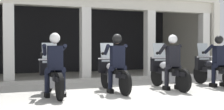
{
  "coord_description": "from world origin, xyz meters",
  "views": [
    {
      "loc": [
        -3.12,
        -7.37,
        1.26
      ],
      "look_at": [
        0.0,
        0.44,
        1.01
      ],
      "focal_mm": 48.24,
      "sensor_mm": 36.0,
      "label": 1
    }
  ],
  "objects_px": {
    "motorcycle_right": "(167,72)",
    "police_officer_far_right": "(219,56)",
    "police_officer_left": "(55,59)",
    "motorcycle_left": "(53,76)",
    "police_officer_center": "(117,58)",
    "motorcycle_far_right": "(212,70)",
    "motorcycle_center": "(113,73)",
    "police_officer_right": "(172,57)"
  },
  "relations": [
    {
      "from": "motorcycle_right",
      "to": "police_officer_left",
      "type": "bearing_deg",
      "value": -176.98
    },
    {
      "from": "motorcycle_left",
      "to": "police_officer_left",
      "type": "bearing_deg",
      "value": -92.1
    },
    {
      "from": "motorcycle_far_right",
      "to": "motorcycle_right",
      "type": "bearing_deg",
      "value": -179.03
    },
    {
      "from": "police_officer_left",
      "to": "police_officer_right",
      "type": "height_order",
      "value": "same"
    },
    {
      "from": "police_officer_far_right",
      "to": "motorcycle_center",
      "type": "bearing_deg",
      "value": 174.07
    },
    {
      "from": "motorcycle_far_right",
      "to": "police_officer_far_right",
      "type": "bearing_deg",
      "value": -90.13
    },
    {
      "from": "police_officer_left",
      "to": "motorcycle_center",
      "type": "distance_m",
      "value": 1.77
    },
    {
      "from": "motorcycle_left",
      "to": "police_officer_center",
      "type": "distance_m",
      "value": 1.75
    },
    {
      "from": "motorcycle_center",
      "to": "police_officer_far_right",
      "type": "height_order",
      "value": "police_officer_far_right"
    },
    {
      "from": "police_officer_right",
      "to": "police_officer_far_right",
      "type": "distance_m",
      "value": 1.68
    },
    {
      "from": "motorcycle_far_right",
      "to": "police_officer_right",
      "type": "bearing_deg",
      "value": -169.5
    },
    {
      "from": "motorcycle_center",
      "to": "motorcycle_right",
      "type": "xyz_separation_m",
      "value": [
        1.68,
        -0.1,
        0.0
      ]
    },
    {
      "from": "police_officer_center",
      "to": "police_officer_far_right",
      "type": "relative_size",
      "value": 1.0
    },
    {
      "from": "motorcycle_left",
      "to": "motorcycle_right",
      "type": "relative_size",
      "value": 1.0
    },
    {
      "from": "motorcycle_right",
      "to": "police_officer_far_right",
      "type": "height_order",
      "value": "police_officer_far_right"
    },
    {
      "from": "motorcycle_left",
      "to": "motorcycle_far_right",
      "type": "relative_size",
      "value": 1.0
    },
    {
      "from": "motorcycle_center",
      "to": "police_officer_center",
      "type": "height_order",
      "value": "police_officer_center"
    },
    {
      "from": "motorcycle_center",
      "to": "police_officer_right",
      "type": "height_order",
      "value": "police_officer_right"
    },
    {
      "from": "motorcycle_left",
      "to": "police_officer_far_right",
      "type": "relative_size",
      "value": 1.29
    },
    {
      "from": "police_officer_center",
      "to": "motorcycle_left",
      "type": "bearing_deg",
      "value": 167.99
    },
    {
      "from": "motorcycle_left",
      "to": "police_officer_far_right",
      "type": "distance_m",
      "value": 5.08
    },
    {
      "from": "police_officer_left",
      "to": "motorcycle_right",
      "type": "distance_m",
      "value": 3.41
    },
    {
      "from": "police_officer_center",
      "to": "motorcycle_right",
      "type": "distance_m",
      "value": 1.75
    },
    {
      "from": "police_officer_left",
      "to": "police_officer_right",
      "type": "relative_size",
      "value": 1.0
    },
    {
      "from": "motorcycle_left",
      "to": "police_officer_right",
      "type": "xyz_separation_m",
      "value": [
        3.37,
        -0.33,
        0.44
      ]
    },
    {
      "from": "motorcycle_center",
      "to": "motorcycle_far_right",
      "type": "xyz_separation_m",
      "value": [
        3.37,
        -0.07,
        0.0
      ]
    },
    {
      "from": "motorcycle_right",
      "to": "police_officer_far_right",
      "type": "xyz_separation_m",
      "value": [
        1.68,
        -0.26,
        0.44
      ]
    },
    {
      "from": "police_officer_left",
      "to": "motorcycle_right",
      "type": "relative_size",
      "value": 0.78
    },
    {
      "from": "police_officer_center",
      "to": "police_officer_right",
      "type": "relative_size",
      "value": 1.0
    },
    {
      "from": "motorcycle_far_right",
      "to": "police_officer_center",
      "type": "bearing_deg",
      "value": -176.31
    },
    {
      "from": "motorcycle_right",
      "to": "police_officer_far_right",
      "type": "bearing_deg",
      "value": -9.76
    },
    {
      "from": "police_officer_left",
      "to": "police_officer_right",
      "type": "xyz_separation_m",
      "value": [
        3.37,
        -0.05,
        0.0
      ]
    },
    {
      "from": "police_officer_center",
      "to": "motorcycle_right",
      "type": "relative_size",
      "value": 0.78
    },
    {
      "from": "motorcycle_center",
      "to": "motorcycle_right",
      "type": "relative_size",
      "value": 1.0
    },
    {
      "from": "motorcycle_left",
      "to": "police_officer_left",
      "type": "height_order",
      "value": "police_officer_left"
    },
    {
      "from": "motorcycle_right",
      "to": "police_officer_right",
      "type": "relative_size",
      "value": 1.29
    },
    {
      "from": "police_officer_left",
      "to": "motorcycle_far_right",
      "type": "distance_m",
      "value": 5.08
    },
    {
      "from": "motorcycle_far_right",
      "to": "police_officer_far_right",
      "type": "relative_size",
      "value": 1.29
    },
    {
      "from": "motorcycle_left",
      "to": "motorcycle_far_right",
      "type": "xyz_separation_m",
      "value": [
        5.05,
        -0.02,
        0.0
      ]
    },
    {
      "from": "motorcycle_left",
      "to": "motorcycle_center",
      "type": "bearing_deg",
      "value": -0.04
    },
    {
      "from": "police_officer_left",
      "to": "motorcycle_far_right",
      "type": "relative_size",
      "value": 0.78
    },
    {
      "from": "motorcycle_left",
      "to": "motorcycle_center",
      "type": "xyz_separation_m",
      "value": [
        1.68,
        0.05,
        0.0
      ]
    }
  ]
}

